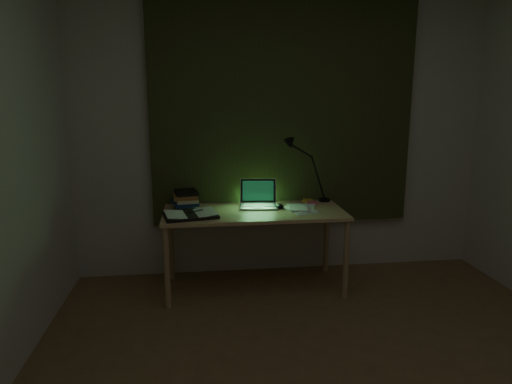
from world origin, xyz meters
TOP-DOWN VIEW (x-y plane):
  - wall_back at (0.00, 2.00)m, footprint 3.50×0.00m
  - curtain at (0.00, 1.96)m, footprint 2.20×0.06m
  - desk at (-0.29, 1.61)m, footprint 1.41×0.62m
  - laptop at (-0.24, 1.71)m, footprint 0.33×0.36m
  - open_textbook at (-0.78, 1.50)m, footprint 0.43×0.34m
  - book_stack at (-0.82, 1.77)m, footprint 0.20×0.23m
  - loose_papers at (0.02, 1.61)m, footprint 0.32×0.33m
  - mouse at (-0.08, 1.66)m, footprint 0.07×0.11m
  - sticky_yellow at (0.20, 1.86)m, footprint 0.10×0.10m
  - sticky_pink at (0.22, 1.79)m, footprint 0.09×0.09m
  - desk_lamp at (0.35, 1.86)m, footprint 0.41×0.35m

SIDE VIEW (x-z plane):
  - desk at x=-0.29m, z-range 0.00..0.64m
  - sticky_pink at x=0.22m, z-range 0.64..0.66m
  - sticky_yellow at x=0.20m, z-range 0.64..0.66m
  - loose_papers at x=0.02m, z-range 0.64..0.66m
  - open_textbook at x=-0.78m, z-range 0.64..0.68m
  - mouse at x=-0.08m, z-range 0.64..0.68m
  - book_stack at x=-0.82m, z-range 0.64..0.79m
  - laptop at x=-0.24m, z-range 0.64..0.86m
  - desk_lamp at x=0.35m, z-range 0.64..1.17m
  - wall_back at x=0.00m, z-range 0.00..2.50m
  - curtain at x=0.00m, z-range 0.45..2.45m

